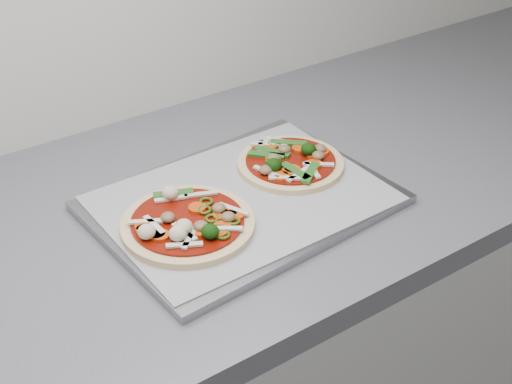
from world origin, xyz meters
TOP-DOWN VIEW (x-y plane):
  - baking_tray at (0.43, 1.25)m, footprint 0.44×0.34m
  - parchment at (0.43, 1.25)m, footprint 0.40×0.30m
  - pizza_left at (0.32, 1.23)m, footprint 0.21×0.21m
  - pizza_right at (0.54, 1.28)m, footprint 0.18×0.18m

SIDE VIEW (x-z plane):
  - baking_tray at x=0.43m, z-range 0.90..0.91m
  - parchment at x=0.43m, z-range 0.91..0.92m
  - pizza_right at x=0.54m, z-range 0.91..0.94m
  - pizza_left at x=0.32m, z-range 0.91..0.94m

